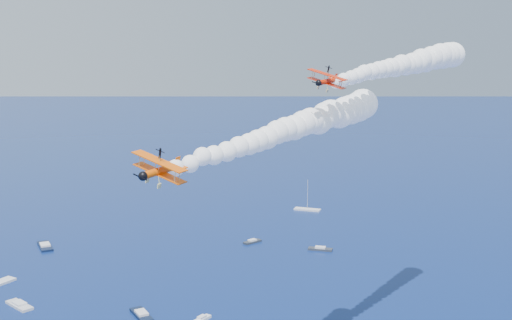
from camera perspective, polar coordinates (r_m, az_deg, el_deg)
biplane_lead at (r=106.52m, az=6.47°, el=7.09°), size 8.47×9.72×6.42m
biplane_trail at (r=79.91m, az=-8.58°, el=-0.94°), size 9.78×11.10×7.14m
smoke_trail_lead at (r=133.41m, az=13.22°, el=8.37°), size 62.22×40.69×10.63m
smoke_trail_trail at (r=103.33m, az=3.07°, el=2.81°), size 62.34×43.60×10.63m
spectator_boats at (r=191.19m, az=-21.33°, el=-11.09°), size 235.25×181.63×0.70m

